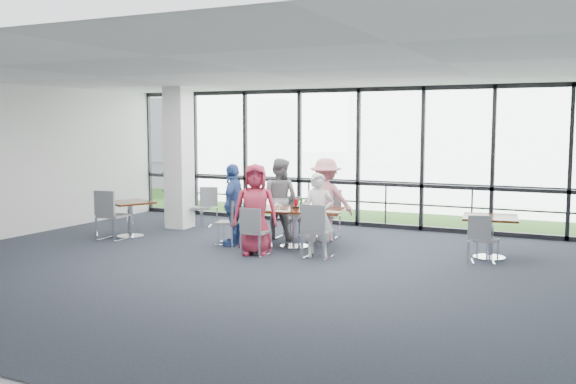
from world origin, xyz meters
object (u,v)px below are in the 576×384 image
at_px(chair_main_fr, 325,216).
at_px(chair_spare_la, 113,216).
at_px(main_table, 295,215).
at_px(chair_main_nl, 256,232).
at_px(chair_spare_r, 483,239).
at_px(diner_far_right, 326,200).
at_px(chair_spare_lb, 202,208).
at_px(diner_end, 233,205).
at_px(diner_far_left, 279,199).
at_px(structural_column, 179,158).
at_px(chair_main_end, 228,223).
at_px(diner_near_right, 318,215).
at_px(diner_near_left, 255,209).
at_px(side_table_left, 130,207).
at_px(side_table_right, 490,222).
at_px(chair_main_nr, 318,232).
at_px(chair_main_fl, 287,218).

height_order(chair_main_fr, chair_spare_la, chair_spare_la).
bearing_deg(main_table, chair_main_nl, -116.88).
bearing_deg(chair_spare_r, chair_spare_la, 173.55).
bearing_deg(diner_far_right, chair_spare_lb, -22.60).
distance_m(diner_end, chair_main_fr, 1.94).
bearing_deg(diner_far_left, chair_spare_lb, -11.86).
bearing_deg(structural_column, chair_spare_r, -7.31).
height_order(structural_column, main_table, structural_column).
height_order(diner_end, chair_spare_r, diner_end).
bearing_deg(chair_main_fr, chair_spare_lb, -13.71).
xyz_separation_m(diner_end, chair_main_fr, (1.38, 1.33, -0.31)).
xyz_separation_m(structural_column, chair_main_end, (2.08, -1.33, -1.16)).
distance_m(structural_column, diner_near_right, 4.55).
bearing_deg(diner_near_left, chair_main_end, 123.50).
xyz_separation_m(main_table, diner_near_left, (-0.36, -0.93, 0.21)).
relative_size(side_table_left, side_table_right, 1.05).
bearing_deg(structural_column, diner_end, -31.03).
bearing_deg(chair_main_end, diner_far_right, 112.27).
distance_m(structural_column, side_table_right, 7.02).
bearing_deg(chair_spare_r, chair_main_nr, -176.59).
height_order(diner_near_left, diner_near_right, diner_near_left).
height_order(diner_end, chair_main_fl, diner_end).
bearing_deg(chair_main_end, chair_main_nr, 62.99).
bearing_deg(diner_end, side_table_right, 88.32).
distance_m(chair_main_nr, chair_spare_r, 2.83).
relative_size(chair_main_fr, chair_main_end, 1.13).
bearing_deg(side_table_right, chair_main_nl, -157.29).
height_order(main_table, chair_main_nr, chair_main_nr).
height_order(side_table_right, chair_main_nl, chair_main_nl).
height_order(chair_main_nl, chair_main_fl, chair_main_nl).
distance_m(diner_near_left, chair_spare_lb, 3.45).
bearing_deg(chair_main_nl, chair_spare_lb, 135.47).
bearing_deg(chair_main_nl, structural_column, 142.76).
bearing_deg(side_table_right, chair_spare_lb, 173.65).
bearing_deg(diner_far_left, chair_main_fr, -158.81).
distance_m(chair_main_nl, chair_spare_lb, 3.56).
bearing_deg(chair_main_fr, side_table_right, 163.30).
bearing_deg(diner_near_right, side_table_right, 0.05).
relative_size(diner_far_right, chair_spare_r, 2.07).
bearing_deg(side_table_left, diner_far_right, 19.55).
bearing_deg(diner_end, chair_main_nl, 38.84).
bearing_deg(chair_spare_la, chair_spare_lb, 67.18).
distance_m(diner_near_left, chair_main_nr, 1.23).
bearing_deg(main_table, diner_end, -176.55).
relative_size(chair_main_fl, chair_spare_lb, 0.94).
relative_size(side_table_left, chair_spare_lb, 1.22).
height_order(chair_main_end, chair_spare_r, chair_main_end).
relative_size(structural_column, diner_near_left, 1.93).
bearing_deg(diner_near_left, diner_far_right, 47.02).
xyz_separation_m(side_table_right, chair_main_nl, (-3.82, -1.60, -0.21)).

